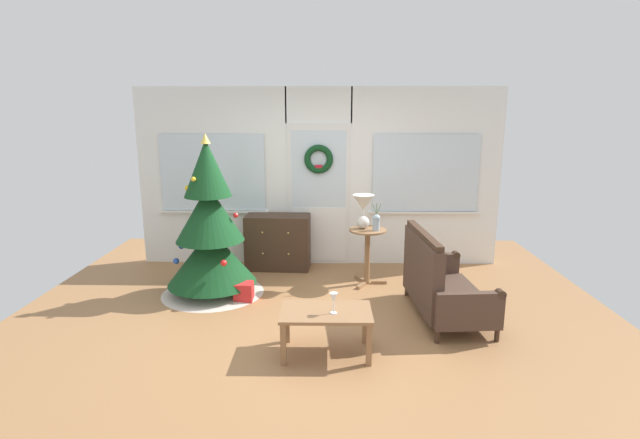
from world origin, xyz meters
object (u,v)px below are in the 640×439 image
christmas_tree (210,236)px  side_table (367,245)px  coffee_table (326,317)px  gift_box (244,292)px  dresser_cabinet (278,242)px  settee_sofa (439,284)px  wine_glass (334,298)px  flower_vase (376,221)px  table_lamp (363,207)px

christmas_tree → side_table: 1.99m
coffee_table → gift_box: size_ratio=3.82×
dresser_cabinet → settee_sofa: size_ratio=0.64×
settee_sofa → wine_glass: (-1.16, -0.92, 0.19)m
flower_vase → side_table: bearing=149.0°
coffee_table → settee_sofa: bearing=35.2°
dresser_cabinet → flower_vase: 1.56m
side_table → gift_box: size_ratio=3.33×
dresser_cabinet → settee_sofa: (1.93, -1.63, -0.01)m
table_lamp → flower_vase: (0.16, -0.10, -0.17)m
flower_vase → gift_box: size_ratio=1.59×
table_lamp → coffee_table: (-0.46, -1.92, -0.66)m
side_table → coffee_table: bearing=-105.4°
settee_sofa → christmas_tree: bearing=166.3°
dresser_cabinet → settee_sofa: 2.53m
dresser_cabinet → wine_glass: size_ratio=4.71×
christmas_tree → coffee_table: 2.11m
settee_sofa → gift_box: settee_sofa is taller
christmas_tree → side_table: size_ratio=2.67×
christmas_tree → settee_sofa: size_ratio=1.37×
christmas_tree → table_lamp: (1.88, 0.41, 0.29)m
table_lamp → wine_glass: 2.06m
flower_vase → wine_glass: bearing=-106.4°
dresser_cabinet → flower_vase: flower_vase is taller
coffee_table → christmas_tree: bearing=133.3°
gift_box → side_table: bearing=22.0°
table_lamp → gift_box: 1.83m
coffee_table → flower_vase: bearing=71.2°
table_lamp → flower_vase: 0.25m
christmas_tree → side_table: bearing=10.8°
christmas_tree → flower_vase: size_ratio=5.61×
settee_sofa → flower_vase: flower_vase is taller
side_table → flower_vase: 0.35m
christmas_tree → dresser_cabinet: size_ratio=2.14×
flower_vase → christmas_tree: bearing=-171.4°
christmas_tree → gift_box: size_ratio=8.90×
dresser_cabinet → settee_sofa: settee_sofa is taller
christmas_tree → wine_glass: (1.49, -1.56, -0.16)m
flower_vase → dresser_cabinet: bearing=152.9°
settee_sofa → coffee_table: size_ratio=1.69×
coffee_table → wine_glass: size_ratio=4.33×
flower_vase → wine_glass: flower_vase is taller
settee_sofa → side_table: settee_sofa is taller
christmas_tree → dresser_cabinet: bearing=54.1°
dresser_cabinet → coffee_table: 2.60m
table_lamp → flower_vase: size_ratio=1.26×
christmas_tree → coffee_table: christmas_tree is taller
christmas_tree → settee_sofa: christmas_tree is taller
wine_glass → gift_box: 1.76m
settee_sofa → table_lamp: 1.45m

